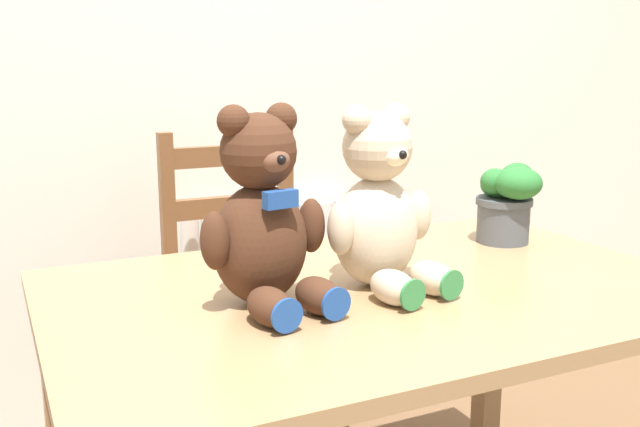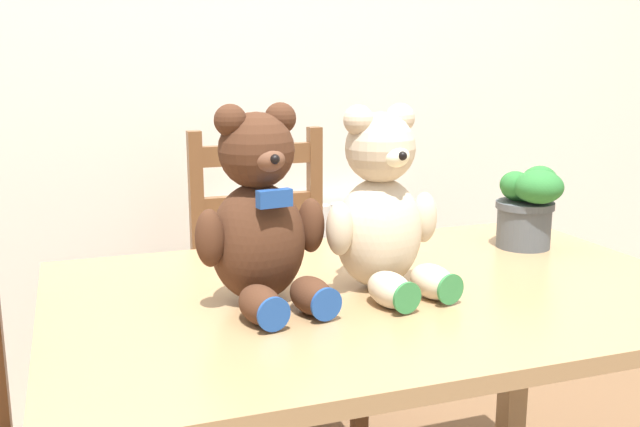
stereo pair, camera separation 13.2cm
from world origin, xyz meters
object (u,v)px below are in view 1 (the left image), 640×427
(teddy_bear_left, at_px, (263,220))
(potted_plant, at_px, (507,199))
(teddy_bear_right, at_px, (379,210))
(wooden_chair_behind, at_px, (246,304))

(teddy_bear_left, height_order, potted_plant, teddy_bear_left)
(teddy_bear_right, bearing_deg, potted_plant, -170.20)
(wooden_chair_behind, height_order, potted_plant, wooden_chair_behind)
(wooden_chair_behind, bearing_deg, potted_plant, 130.12)
(teddy_bear_right, distance_m, potted_plant, 0.48)
(wooden_chair_behind, xyz_separation_m, potted_plant, (0.47, -0.56, 0.37))
(teddy_bear_left, xyz_separation_m, teddy_bear_right, (0.24, 0.00, -0.00))
(teddy_bear_left, relative_size, potted_plant, 1.88)
(teddy_bear_left, bearing_deg, teddy_bear_right, 170.44)
(wooden_chair_behind, xyz_separation_m, teddy_bear_right, (0.02, -0.72, 0.42))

